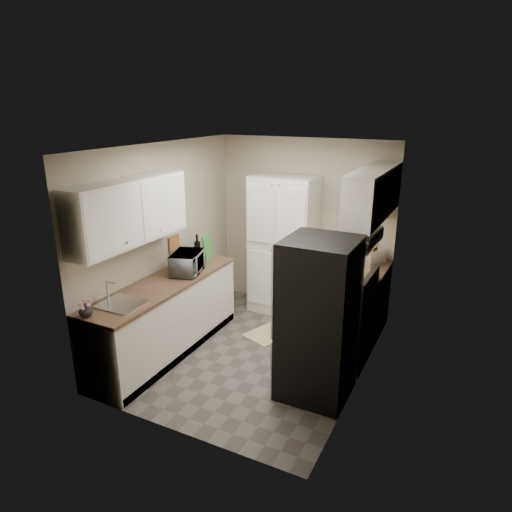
% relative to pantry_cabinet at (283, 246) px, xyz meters
% --- Properties ---
extents(ground, '(3.20, 3.20, 0.00)m').
position_rel_pantry_cabinet_xyz_m(ground, '(0.20, -1.32, -1.00)').
color(ground, '#56514C').
rests_on(ground, ground).
extents(room_shell, '(2.64, 3.24, 2.52)m').
position_rel_pantry_cabinet_xyz_m(room_shell, '(0.18, -1.32, 0.63)').
color(room_shell, '#B2A88F').
rests_on(room_shell, ground).
extents(pantry_cabinet, '(0.90, 0.55, 2.00)m').
position_rel_pantry_cabinet_xyz_m(pantry_cabinet, '(0.00, 0.00, 0.00)').
color(pantry_cabinet, silver).
rests_on(pantry_cabinet, ground).
extents(base_cabinet_left, '(0.60, 2.30, 0.88)m').
position_rel_pantry_cabinet_xyz_m(base_cabinet_left, '(-0.79, -1.75, -0.56)').
color(base_cabinet_left, silver).
rests_on(base_cabinet_left, ground).
extents(countertop_left, '(0.63, 2.33, 0.04)m').
position_rel_pantry_cabinet_xyz_m(countertop_left, '(-0.79, -1.75, -0.10)').
color(countertop_left, brown).
rests_on(countertop_left, base_cabinet_left).
extents(base_cabinet_right, '(0.60, 0.80, 0.88)m').
position_rel_pantry_cabinet_xyz_m(base_cabinet_right, '(1.19, -0.12, -0.56)').
color(base_cabinet_right, silver).
rests_on(base_cabinet_right, ground).
extents(countertop_right, '(0.63, 0.83, 0.04)m').
position_rel_pantry_cabinet_xyz_m(countertop_right, '(1.19, -0.12, -0.10)').
color(countertop_right, brown).
rests_on(countertop_right, base_cabinet_right).
extents(electric_range, '(0.71, 0.78, 1.13)m').
position_rel_pantry_cabinet_xyz_m(electric_range, '(1.17, -0.93, -0.52)').
color(electric_range, '#B7B7BC').
rests_on(electric_range, ground).
extents(refrigerator, '(0.70, 0.72, 1.70)m').
position_rel_pantry_cabinet_xyz_m(refrigerator, '(1.14, -1.73, -0.15)').
color(refrigerator, '#B7B7BC').
rests_on(refrigerator, ground).
extents(microwave, '(0.46, 0.56, 0.27)m').
position_rel_pantry_cabinet_xyz_m(microwave, '(-0.71, -1.36, 0.05)').
color(microwave, silver).
rests_on(microwave, countertop_left).
extents(wine_bottle, '(0.08, 0.08, 0.33)m').
position_rel_pantry_cabinet_xyz_m(wine_bottle, '(-0.88, -0.88, 0.08)').
color(wine_bottle, black).
rests_on(wine_bottle, countertop_left).
extents(flower_vase, '(0.18, 0.18, 0.14)m').
position_rel_pantry_cabinet_xyz_m(flower_vase, '(-0.91, -2.83, -0.01)').
color(flower_vase, white).
rests_on(flower_vase, countertop_left).
extents(cutting_board, '(0.08, 0.27, 0.34)m').
position_rel_pantry_cabinet_xyz_m(cutting_board, '(-0.79, -0.76, 0.09)').
color(cutting_board, '#3F903C').
rests_on(cutting_board, countertop_left).
extents(toaster_oven, '(0.40, 0.43, 0.20)m').
position_rel_pantry_cabinet_xyz_m(toaster_oven, '(1.25, 0.02, 0.02)').
color(toaster_oven, silver).
rests_on(toaster_oven, countertop_right).
extents(fruit_basket, '(0.23, 0.23, 0.10)m').
position_rel_pantry_cabinet_xyz_m(fruit_basket, '(1.22, 0.05, 0.17)').
color(fruit_basket, '#FD9B03').
rests_on(fruit_basket, toaster_oven).
extents(kitchen_mat, '(0.65, 0.81, 0.01)m').
position_rel_pantry_cabinet_xyz_m(kitchen_mat, '(0.17, -0.74, -0.99)').
color(kitchen_mat, '#D7C589').
rests_on(kitchen_mat, ground).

